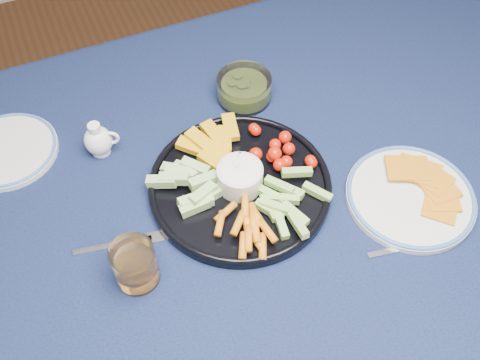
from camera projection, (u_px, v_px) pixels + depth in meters
name	position (u px, v px, depth m)	size (l,w,h in m)	color
dining_table	(248.00, 212.00, 1.10)	(1.67, 1.07, 0.75)	#492718
crudite_platter	(239.00, 183.00, 1.01)	(0.35, 0.35, 0.11)	black
creamer_pitcher	(99.00, 140.00, 1.06)	(0.07, 0.06, 0.08)	white
pickle_bowl	(244.00, 89.00, 1.16)	(0.12, 0.12, 0.06)	white
cheese_plate	(411.00, 195.00, 1.00)	(0.24, 0.24, 0.03)	silver
juice_tumbler	(136.00, 266.00, 0.88)	(0.07, 0.07, 0.09)	white
fork_left	(129.00, 242.00, 0.95)	(0.17, 0.05, 0.00)	white
fork_right	(420.00, 245.00, 0.95)	(0.17, 0.05, 0.00)	white
side_plate_extra	(7.00, 150.00, 1.07)	(0.20, 0.20, 0.02)	silver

